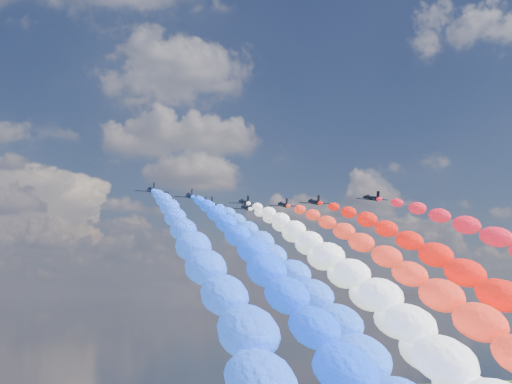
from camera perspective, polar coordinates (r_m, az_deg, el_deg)
name	(u,v)px	position (r m, az deg, el deg)	size (l,w,h in m)	color
jet_0	(152,190)	(155.54, -9.02, 0.15)	(7.84, 10.52, 2.32)	black
trail_0	(200,281)	(89.85, -4.83, -7.64)	(6.69, 126.79, 49.54)	blue
jet_1	(190,196)	(163.44, -5.74, -0.35)	(7.84, 10.52, 2.32)	black
trail_1	(260,282)	(98.65, 0.31, -7.78)	(6.69, 126.79, 49.54)	#1044FF
jet_2	(209,203)	(175.79, -4.06, -0.98)	(7.84, 10.52, 2.32)	black
trail_2	(282,283)	(111.59, 2.30, -7.91)	(6.69, 126.79, 49.54)	blue
jet_3	(244,202)	(173.52, -1.02, -0.90)	(7.84, 10.52, 2.32)	black
trail_3	(340,283)	(110.49, 7.24, -7.84)	(6.69, 126.79, 49.54)	white
jet_4	(246,208)	(184.58, -0.83, -1.38)	(7.84, 10.52, 2.32)	black
trail_4	(334,284)	(121.63, 6.77, -7.94)	(6.69, 126.79, 49.54)	white
jet_5	(283,205)	(178.48, 2.36, -1.12)	(7.84, 10.52, 2.32)	black
trail_5	(397,284)	(117.05, 12.06, -7.77)	(6.69, 126.79, 49.54)	red
jet_6	(314,202)	(173.77, 5.05, -0.88)	(7.84, 10.52, 2.32)	black
trail_6	(452,283)	(113.87, 16.56, -7.57)	(6.69, 126.79, 49.54)	red
jet_7	(372,198)	(168.69, 9.96, -0.53)	(7.84, 10.52, 2.32)	black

